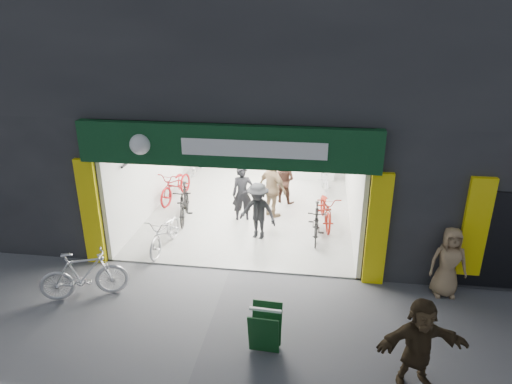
% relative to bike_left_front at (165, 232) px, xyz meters
% --- Properties ---
extents(ground, '(60.00, 60.00, 0.00)m').
position_rel_bike_left_front_xyz_m(ground, '(1.80, -0.79, -0.47)').
color(ground, '#56565B').
rests_on(ground, ground).
extents(building, '(17.00, 10.27, 8.00)m').
position_rel_bike_left_front_xyz_m(building, '(2.71, 4.20, 3.85)').
color(building, '#232326').
rests_on(building, ground).
extents(bike_left_front, '(0.75, 1.83, 0.94)m').
position_rel_bike_left_front_xyz_m(bike_left_front, '(0.00, 0.00, 0.00)').
color(bike_left_front, '#BCBCC1').
rests_on(bike_left_front, ground).
extents(bike_left_midfront, '(0.79, 1.82, 1.06)m').
position_rel_bike_left_front_xyz_m(bike_left_midfront, '(-0.02, 1.72, 0.06)').
color(bike_left_midfront, black).
rests_on(bike_left_midfront, ground).
extents(bike_left_midback, '(1.00, 2.04, 1.03)m').
position_rel_bike_left_front_xyz_m(bike_left_midback, '(-0.70, 3.14, 0.04)').
color(bike_left_midback, maroon).
rests_on(bike_left_midback, ground).
extents(bike_left_back, '(0.62, 1.64, 0.96)m').
position_rel_bike_left_front_xyz_m(bike_left_back, '(-0.70, 5.82, 0.01)').
color(bike_left_back, '#AFAFB4').
rests_on(bike_left_back, ground).
extents(bike_right_front, '(0.45, 1.59, 0.96)m').
position_rel_bike_left_front_xyz_m(bike_right_front, '(3.76, 1.07, 0.01)').
color(bike_right_front, black).
rests_on(bike_right_front, ground).
extents(bike_right_mid, '(0.88, 1.92, 0.97)m').
position_rel_bike_left_front_xyz_m(bike_right_mid, '(4.01, 2.01, 0.02)').
color(bike_right_mid, maroon).
rests_on(bike_right_mid, ground).
extents(bike_right_back, '(0.66, 1.64, 0.96)m').
position_rel_bike_left_front_xyz_m(bike_right_back, '(3.97, 4.44, 0.01)').
color(bike_right_back, '#A2A3A7').
rests_on(bike_right_back, ground).
extents(parked_bike, '(1.85, 1.14, 1.08)m').
position_rel_bike_left_front_xyz_m(parked_bike, '(-1.00, -2.26, 0.07)').
color(parked_bike, silver).
rests_on(parked_bike, ground).
extents(customer_a, '(0.68, 0.54, 1.64)m').
position_rel_bike_left_front_xyz_m(customer_a, '(1.65, 1.93, 0.35)').
color(customer_a, black).
rests_on(customer_a, ground).
extents(customer_b, '(0.86, 0.76, 1.49)m').
position_rel_bike_left_front_xyz_m(customer_b, '(2.70, 3.42, 0.27)').
color(customer_b, '#362018').
rests_on(customer_b, ground).
extents(customer_c, '(1.16, 0.88, 1.58)m').
position_rel_bike_left_front_xyz_m(customer_c, '(2.24, 0.85, 0.32)').
color(customer_c, black).
rests_on(customer_c, ground).
extents(customer_d, '(1.09, 1.02, 1.81)m').
position_rel_bike_left_front_xyz_m(customer_d, '(2.47, 2.26, 0.43)').
color(customer_d, '#886D4F').
rests_on(customer_d, ground).
extents(pedestrian_near, '(0.78, 0.53, 1.56)m').
position_rel_bike_left_front_xyz_m(pedestrian_near, '(6.52, -1.09, 0.31)').
color(pedestrian_near, '#8D7252').
rests_on(pedestrian_near, ground).
extents(pedestrian_far, '(1.54, 0.79, 1.59)m').
position_rel_bike_left_front_xyz_m(pedestrian_far, '(5.44, -3.77, 0.32)').
color(pedestrian_far, '#312516').
rests_on(pedestrian_far, ground).
extents(sandwich_board, '(0.57, 0.58, 0.83)m').
position_rel_bike_left_front_xyz_m(sandwich_board, '(2.95, -3.33, -0.01)').
color(sandwich_board, '#0D3515').
rests_on(sandwich_board, ground).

